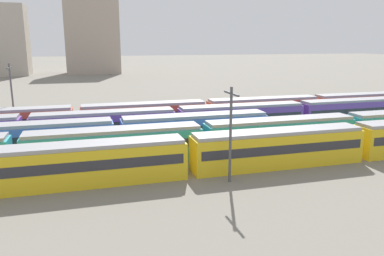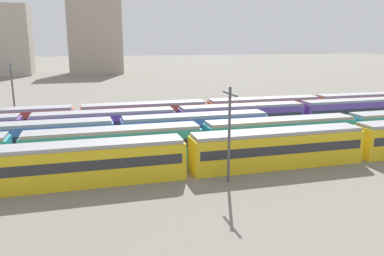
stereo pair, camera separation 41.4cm
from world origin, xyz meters
name	(u,v)px [view 1 (the left image)]	position (x,y,z in m)	size (l,w,h in m)	color
train_track_0	(188,155)	(26.70, 0.00, 1.90)	(74.70, 3.06, 3.75)	yellow
train_track_1	(280,134)	(39.22, 5.20, 1.90)	(93.60, 3.06, 3.75)	teal
train_track_2	(30,139)	(11.55, 10.40, 1.90)	(55.80, 3.06, 3.75)	#4C70BC
train_track_3	(241,117)	(38.76, 15.60, 1.90)	(93.60, 3.06, 3.75)	#6B429E
train_track_4	(144,115)	(25.79, 20.80, 1.90)	(93.60, 3.06, 3.75)	#BC4C38
catenary_pole_0	(231,130)	(29.77, -2.94, 4.84)	(0.24, 3.20, 8.62)	#4C4C51
catenary_pole_1	(12,94)	(7.91, 23.99, 5.28)	(0.24, 3.20, 9.48)	#4C4C51
distant_building_2	(92,36)	(21.81, 123.92, 14.43)	(20.16, 13.63, 28.85)	#A89989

